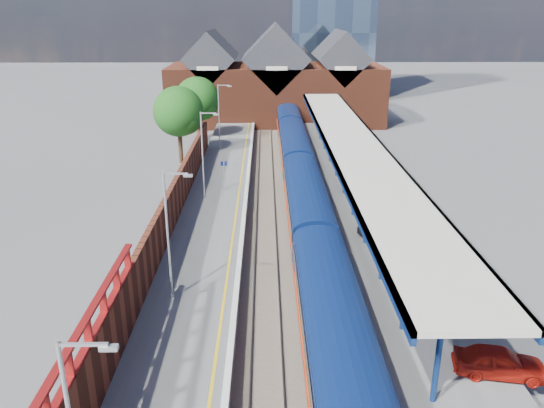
{
  "coord_description": "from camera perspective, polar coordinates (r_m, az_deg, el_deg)",
  "views": [
    {
      "loc": [
        -1.52,
        -18.76,
        15.42
      ],
      "look_at": [
        -1.08,
        16.05,
        2.6
      ],
      "focal_mm": 35.0,
      "sensor_mm": 36.0,
      "label": 1
    }
  ],
  "objects": [
    {
      "name": "brick_wall",
      "position": [
        35.41,
        -11.39,
        -1.68
      ],
      "size": [
        0.35,
        50.0,
        3.86
      ],
      "color": "#592617",
      "rests_on": "left_platform"
    },
    {
      "name": "right_platform",
      "position": [
        42.2,
        9.58,
        -0.78
      ],
      "size": [
        6.0,
        76.0,
        1.0
      ],
      "primitive_type": "cube",
      "color": "#565659",
      "rests_on": "ground"
    },
    {
      "name": "parked_car_blue",
      "position": [
        46.69,
        11.41,
        2.65
      ],
      "size": [
        5.06,
        3.38,
        1.29
      ],
      "primitive_type": "imported",
      "rotation": [
        0.0,
        0.0,
        1.86
      ],
      "color": "navy",
      "rests_on": "right_platform"
    },
    {
      "name": "parked_car_dark",
      "position": [
        36.63,
        12.34,
        -2.44
      ],
      "size": [
        4.44,
        2.74,
        1.2
      ],
      "primitive_type": "imported",
      "rotation": [
        0.0,
        0.0,
        1.84
      ],
      "color": "black",
      "rests_on": "right_platform"
    },
    {
      "name": "lamp_post_b",
      "position": [
        27.29,
        -10.9,
        -2.63
      ],
      "size": [
        1.48,
        0.18,
        7.0
      ],
      "color": "#A5A8AA",
      "rests_on": "left_platform"
    },
    {
      "name": "station_building",
      "position": [
        77.41,
        0.41,
        12.81
      ],
      "size": [
        30.0,
        12.12,
        13.78
      ],
      "color": "#592617",
      "rests_on": "ground"
    },
    {
      "name": "lamp_post_c",
      "position": [
        42.34,
        -7.31,
        5.8
      ],
      "size": [
        1.48,
        0.18,
        7.0
      ],
      "color": "#A5A8AA",
      "rests_on": "left_platform"
    },
    {
      "name": "yellow_line",
      "position": [
        41.41,
        -3.77,
        -0.2
      ],
      "size": [
        0.14,
        76.0,
        0.01
      ],
      "primitive_type": "cube",
      "color": "yellow",
      "rests_on": "left_platform"
    },
    {
      "name": "canopy",
      "position": [
        42.54,
        8.82,
        6.15
      ],
      "size": [
        4.5,
        52.0,
        4.48
      ],
      "color": "navy",
      "rests_on": "right_platform"
    },
    {
      "name": "ground",
      "position": [
        51.16,
        1.0,
        2.67
      ],
      "size": [
        240.0,
        240.0,
        0.0
      ],
      "primitive_type": "plane",
      "color": "#5B5B5E",
      "rests_on": "ground"
    },
    {
      "name": "tree_near",
      "position": [
        56.28,
        -9.89,
        9.62
      ],
      "size": [
        5.2,
        5.2,
        8.1
      ],
      "color": "#382314",
      "rests_on": "ground"
    },
    {
      "name": "ballast_bed",
      "position": [
        41.73,
        1.41,
        -1.43
      ],
      "size": [
        6.0,
        76.0,
        0.06
      ],
      "primitive_type": "cube",
      "color": "#473D33",
      "rests_on": "ground"
    },
    {
      "name": "lamp_post_d",
      "position": [
        57.91,
        -5.6,
        9.75
      ],
      "size": [
        1.48,
        0.18,
        7.0
      ],
      "color": "#A5A8AA",
      "rests_on": "left_platform"
    },
    {
      "name": "tree_far",
      "position": [
        63.94,
        -7.9,
        10.97
      ],
      "size": [
        5.2,
        5.2,
        8.1
      ],
      "color": "#382314",
      "rests_on": "ground"
    },
    {
      "name": "train",
      "position": [
        47.15,
        2.97,
        3.81
      ],
      "size": [
        2.87,
        65.9,
        3.45
      ],
      "color": "#0B1D4E",
      "rests_on": "ground"
    },
    {
      "name": "parked_car_silver",
      "position": [
        38.92,
        12.24,
        -0.85
      ],
      "size": [
        4.62,
        2.05,
        1.47
      ],
      "primitive_type": "imported",
      "rotation": [
        0.0,
        0.0,
        1.68
      ],
      "color": "silver",
      "rests_on": "right_platform"
    },
    {
      "name": "left_platform",
      "position": [
        41.72,
        -6.16,
        -0.86
      ],
      "size": [
        5.0,
        76.0,
        1.0
      ],
      "primitive_type": "cube",
      "color": "#565659",
      "rests_on": "ground"
    },
    {
      "name": "platform_sign",
      "position": [
        44.74,
        -5.17,
        3.6
      ],
      "size": [
        0.55,
        0.08,
        2.5
      ],
      "color": "#A5A8AA",
      "rests_on": "left_platform"
    },
    {
      "name": "rails",
      "position": [
        41.69,
        1.41,
        -1.32
      ],
      "size": [
        4.51,
        76.0,
        0.14
      ],
      "color": "slate",
      "rests_on": "ground"
    },
    {
      "name": "coping_right",
      "position": [
        41.6,
        5.76,
        -0.13
      ],
      "size": [
        0.3,
        76.0,
        0.05
      ],
      "primitive_type": "cube",
      "color": "silver",
      "rests_on": "right_platform"
    },
    {
      "name": "coping_left",
      "position": [
        41.37,
        -2.94,
        -0.17
      ],
      "size": [
        0.3,
        76.0,
        0.05
      ],
      "primitive_type": "cube",
      "color": "silver",
      "rests_on": "left_platform"
    },
    {
      "name": "parked_car_red",
      "position": [
        24.89,
        23.26,
        -15.31
      ],
      "size": [
        3.92,
        2.15,
        1.26
      ],
      "primitive_type": "imported",
      "rotation": [
        0.0,
        0.0,
        1.39
      ],
      "color": "#A9180E",
      "rests_on": "right_platform"
    }
  ]
}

